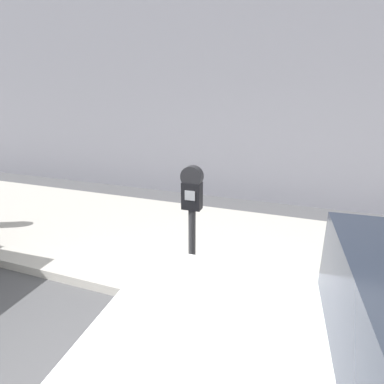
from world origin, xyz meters
TOP-DOWN VIEW (x-y plane):
  - sidewalk at (0.00, 2.20)m, footprint 24.00×2.80m
  - building_facade at (0.00, 4.73)m, footprint 24.00×0.30m
  - parking_meter at (-0.60, 1.15)m, footprint 0.22×0.13m

SIDE VIEW (x-z plane):
  - sidewalk at x=0.00m, z-range 0.00..0.11m
  - parking_meter at x=-0.60m, z-range 0.34..1.71m
  - building_facade at x=0.00m, z-range 0.00..4.95m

